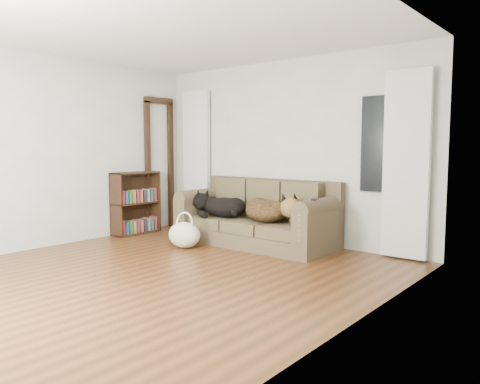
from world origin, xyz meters
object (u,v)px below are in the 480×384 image
Objects in this scene: dog_shepherd at (269,211)px; bookshelf at (136,202)px; sofa at (254,212)px; tote_bag at (184,236)px; dog_black_lab at (222,208)px.

bookshelf is at bearing 37.36° from dog_shepherd.
sofa is at bearing 19.23° from dog_shepherd.
bookshelf is (-1.35, 0.26, 0.34)m from tote_bag.
dog_shepherd is at bearing 41.17° from tote_bag.
dog_black_lab is (-0.53, -0.08, 0.03)m from sofa.
sofa is 1.02m from tote_bag.
dog_shepherd is (0.27, -0.03, 0.04)m from sofa.
tote_bag is 0.49× the size of bookshelf.
sofa is 0.27m from dog_shepherd.
dog_shepherd is 0.78× the size of bookshelf.
tote_bag is (-0.60, -0.78, -0.29)m from sofa.
bookshelf is (-2.21, -0.50, 0.01)m from dog_shepherd.
bookshelf reaches higher than dog_shepherd.
dog_black_lab is at bearing 28.67° from dog_shepherd.
bookshelf reaches higher than sofa.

